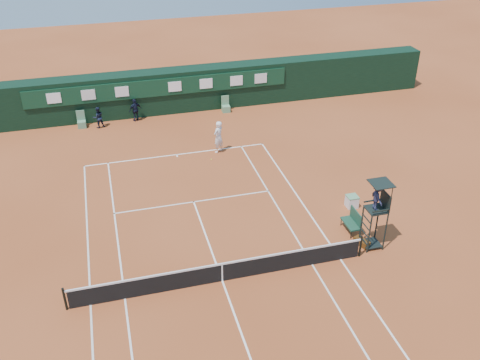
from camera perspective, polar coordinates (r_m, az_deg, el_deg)
name	(u,v)px	position (r m, az deg, el deg)	size (l,w,h in m)	color
ground	(222,281)	(23.25, -1.90, -10.71)	(90.00, 90.00, 0.00)	#A84F27
court_lines	(222,281)	(23.25, -1.90, -10.70)	(11.05, 23.85, 0.01)	white
tennis_net	(222,272)	(22.92, -1.92, -9.76)	(12.90, 0.10, 1.10)	black
back_wall	(159,92)	(38.53, -8.60, 9.31)	(40.00, 1.65, 3.00)	black
linesman_chair_left	(82,123)	(37.66, -16.54, 5.86)	(0.55, 0.50, 1.15)	#598862
linesman_chair_right	(226,107)	(38.54, -1.53, 7.74)	(0.55, 0.50, 1.15)	#62966A
umpire_chair	(377,202)	(24.45, 14.42, -2.26)	(0.96, 0.95, 3.42)	black
player_bench	(353,221)	(26.28, 11.97, -4.26)	(0.56, 1.20, 1.10)	#193F2C
tennis_bag	(362,242)	(25.73, 12.86, -6.49)	(0.34, 0.78, 0.29)	black
cooler	(352,201)	(28.22, 11.84, -2.24)	(0.57, 0.57, 0.65)	silver
tennis_ball	(211,159)	(32.16, -3.07, 2.21)	(0.07, 0.07, 0.07)	#C8DB33
player	(218,137)	(32.64, -2.33, 4.62)	(0.74, 0.49, 2.04)	white
ball_kid_left	(98,117)	(37.16, -14.89, 6.48)	(0.72, 0.56, 1.47)	black
ball_kid_right	(135,110)	(37.59, -11.09, 7.35)	(0.94, 0.39, 1.61)	black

